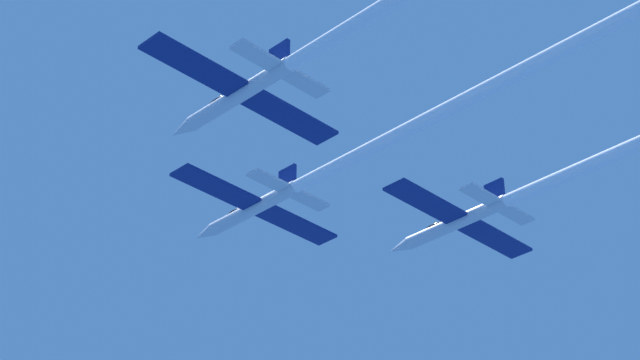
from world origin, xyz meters
TOP-DOWN VIEW (x-y plane):
  - jet_lead at (0.31, -13.45)m, footprint 15.31×47.54m
  - jet_right_wing at (11.33, -25.75)m, footprint 15.31×50.98m

SIDE VIEW (x-z plane):
  - jet_right_wing at x=11.33m, z-range -1.67..0.86m
  - jet_lead at x=0.31m, z-range -0.57..1.97m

